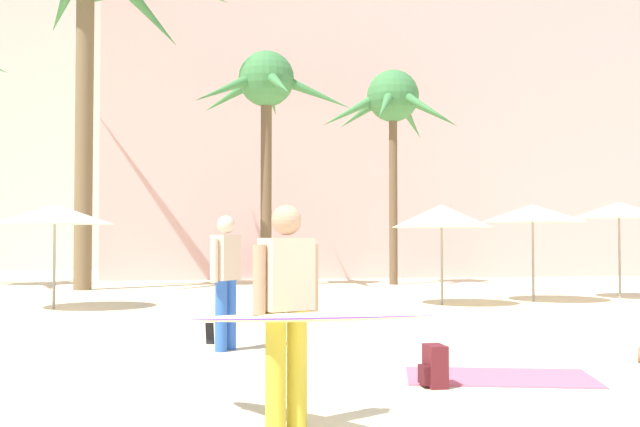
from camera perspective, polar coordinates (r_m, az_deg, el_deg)
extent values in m
cube|color=beige|center=(34.74, 5.81, 6.58)|extent=(24.90, 11.13, 13.23)
cylinder|color=brown|center=(23.30, -17.37, 6.66)|extent=(0.52, 0.52, 9.85)
cone|color=#428447|center=(25.75, -13.27, 14.96)|extent=(2.81, 3.10, 2.35)
cylinder|color=brown|center=(23.66, -4.09, 2.38)|extent=(0.35, 0.35, 6.51)
sphere|color=#428447|center=(24.12, -4.07, 10.11)|extent=(1.75, 1.75, 1.75)
cone|color=#428447|center=(23.95, -0.36, 9.04)|extent=(2.38, 0.82, 1.29)
cone|color=#428447|center=(25.59, -3.64, 8.61)|extent=(0.92, 2.43, 1.07)
cone|color=#428447|center=(25.06, -6.87, 8.76)|extent=(1.94, 1.98, 1.14)
cone|color=#428447|center=(23.16, -7.14, 9.34)|extent=(2.20, 1.52, 1.37)
cone|color=#428447|center=(22.56, -3.13, 9.76)|extent=(0.70, 2.39, 1.28)
cylinder|color=brown|center=(24.72, 5.55, 1.79)|extent=(0.27, 0.27, 6.17)
sphere|color=#428447|center=(25.11, 5.53, 8.83)|extent=(1.71, 1.71, 1.71)
cone|color=#428447|center=(25.68, 8.43, 7.60)|extent=(2.20, 0.75, 1.23)
cone|color=#428447|center=(26.25, 6.79, 7.11)|extent=(1.63, 1.82, 1.46)
cone|color=#428447|center=(26.02, 3.11, 7.57)|extent=(1.50, 2.04, 1.13)
cone|color=#428447|center=(24.76, 2.35, 7.75)|extent=(2.13, 0.49, 1.38)
cone|color=#428447|center=(23.68, 4.93, 8.16)|extent=(1.25, 2.05, 1.40)
cone|color=#428447|center=(23.98, 7.69, 8.10)|extent=(1.21, 2.09, 1.36)
cylinder|color=gray|center=(17.00, -19.41, -3.07)|extent=(0.06, 0.06, 2.22)
cone|color=white|center=(17.01, -19.38, -0.03)|extent=(2.44, 2.44, 0.42)
cylinder|color=gray|center=(20.29, 21.67, -2.58)|extent=(0.06, 0.06, 2.40)
cone|color=white|center=(20.30, 21.63, 0.24)|extent=(2.33, 2.33, 0.40)
cylinder|color=gray|center=(17.19, 9.18, -3.08)|extent=(0.06, 0.06, 2.26)
cone|color=beige|center=(17.19, 9.16, -0.18)|extent=(2.26, 2.26, 0.52)
cylinder|color=gray|center=(18.65, 15.78, -2.87)|extent=(0.06, 0.06, 2.30)
cone|color=white|center=(18.66, 15.75, 0.02)|extent=(2.46, 2.46, 0.42)
cube|color=#EF6684|center=(8.45, 13.41, -11.92)|extent=(2.18, 1.57, 0.01)
cube|color=maroon|center=(7.79, 8.69, -11.30)|extent=(0.18, 0.30, 0.42)
cube|color=#4B161C|center=(7.77, 7.84, -11.97)|extent=(0.06, 0.21, 0.18)
cylinder|color=gold|center=(6.06, -1.76, -11.61)|extent=(0.21, 0.21, 0.93)
cylinder|color=gold|center=(5.95, -3.37, -11.79)|extent=(0.21, 0.21, 0.93)
cube|color=beige|center=(5.92, -2.55, -4.59)|extent=(0.46, 0.38, 0.56)
sphere|color=tan|center=(5.92, -2.54, -0.50)|extent=(0.32, 0.32, 0.24)
cylinder|color=tan|center=(6.07, -0.59, -4.86)|extent=(0.13, 0.13, 0.54)
cylinder|color=tan|center=(5.79, -4.60, -5.00)|extent=(0.13, 0.13, 0.54)
ellipsoid|color=beige|center=(5.65, -2.15, -7.84)|extent=(1.74, 2.43, 0.30)
ellipsoid|color=#622ED0|center=(5.65, -2.15, -7.84)|extent=(1.76, 2.45, 0.26)
cube|color=black|center=(6.50, -8.32, -8.95)|extent=(0.08, 0.11, 0.19)
cylinder|color=blue|center=(10.11, -7.47, -7.67)|extent=(0.23, 0.23, 0.93)
cylinder|color=blue|center=(10.27, -6.80, -7.59)|extent=(0.23, 0.23, 0.93)
cube|color=beige|center=(10.14, -7.11, -3.32)|extent=(0.42, 0.45, 0.60)
sphere|color=beige|center=(10.14, -7.10, -0.83)|extent=(0.34, 0.34, 0.24)
cylinder|color=beige|center=(9.94, -7.97, -3.54)|extent=(0.14, 0.14, 0.57)
cylinder|color=beige|center=(10.34, -6.29, -3.49)|extent=(0.14, 0.14, 0.57)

